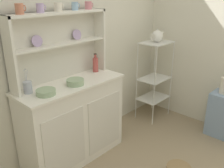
# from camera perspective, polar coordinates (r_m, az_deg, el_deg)

# --- Properties ---
(wall_back) EXTENTS (3.84, 0.05, 2.50)m
(wall_back) POSITION_cam_1_polar(r_m,az_deg,el_deg) (2.76, -10.56, 9.26)
(wall_back) COLOR silver
(wall_back) RESTS_ON ground
(hutch_cabinet) EXTENTS (1.16, 0.45, 0.90)m
(hutch_cabinet) POSITION_cam_1_polar(r_m,az_deg,el_deg) (2.74, -8.90, -8.33)
(hutch_cabinet) COLOR white
(hutch_cabinet) RESTS_ON ground
(hutch_shelf_unit) EXTENTS (1.08, 0.18, 0.69)m
(hutch_shelf_unit) POSITION_cam_1_polar(r_m,az_deg,el_deg) (2.58, -12.26, 9.61)
(hutch_shelf_unit) COLOR silver
(hutch_shelf_unit) RESTS_ON hutch_cabinet
(bakers_rack) EXTENTS (0.45, 0.32, 1.12)m
(bakers_rack) POSITION_cam_1_polar(r_m,az_deg,el_deg) (3.57, 9.78, 2.54)
(bakers_rack) COLOR silver
(bakers_rack) RESTS_ON ground
(cup_terracotta_0) EXTENTS (0.09, 0.07, 0.09)m
(cup_terracotta_0) POSITION_cam_1_polar(r_m,az_deg,el_deg) (2.30, -20.47, 15.89)
(cup_terracotta_0) COLOR #C67556
(cup_terracotta_0) RESTS_ON hutch_shelf_unit
(cup_lilac_1) EXTENTS (0.08, 0.07, 0.08)m
(cup_lilac_1) POSITION_cam_1_polar(r_m,az_deg,el_deg) (2.40, -16.14, 16.43)
(cup_lilac_1) COLOR #B79ECC
(cup_lilac_1) RESTS_ON hutch_shelf_unit
(cup_cream_2) EXTENTS (0.09, 0.07, 0.08)m
(cup_cream_2) POSITION_cam_1_polar(r_m,az_deg,el_deg) (2.50, -12.22, 16.93)
(cup_cream_2) COLOR silver
(cup_cream_2) RESTS_ON hutch_shelf_unit
(cup_sky_3) EXTENTS (0.08, 0.07, 0.08)m
(cup_sky_3) POSITION_cam_1_polar(r_m,az_deg,el_deg) (2.63, -8.49, 17.29)
(cup_sky_3) COLOR #8EB2D1
(cup_sky_3) RESTS_ON hutch_shelf_unit
(cup_rose_4) EXTENTS (0.09, 0.07, 0.08)m
(cup_rose_4) POSITION_cam_1_polar(r_m,az_deg,el_deg) (2.74, -5.43, 17.56)
(cup_rose_4) COLOR #D17A84
(cup_rose_4) RESTS_ON hutch_shelf_unit
(bowl_mixing_large) EXTENTS (0.18, 0.18, 0.05)m
(bowl_mixing_large) POSITION_cam_1_polar(r_m,az_deg,el_deg) (2.32, -14.95, -1.80)
(bowl_mixing_large) COLOR #9EB78E
(bowl_mixing_large) RESTS_ON hutch_cabinet
(bowl_floral_medium) EXTENTS (0.17, 0.17, 0.06)m
(bowl_floral_medium) POSITION_cam_1_polar(r_m,az_deg,el_deg) (2.50, -8.44, 0.46)
(bowl_floral_medium) COLOR #9EB78E
(bowl_floral_medium) RESTS_ON hutch_cabinet
(jam_bottle) EXTENTS (0.06, 0.06, 0.21)m
(jam_bottle) POSITION_cam_1_polar(r_m,az_deg,el_deg) (2.86, -3.82, 4.55)
(jam_bottle) COLOR #B74C47
(jam_bottle) RESTS_ON hutch_cabinet
(utensil_jar) EXTENTS (0.08, 0.08, 0.23)m
(utensil_jar) POSITION_cam_1_polar(r_m,az_deg,el_deg) (2.39, -18.80, -0.67)
(utensil_jar) COLOR #B2B7C6
(utensil_jar) RESTS_ON hutch_cabinet
(porcelain_teapot) EXTENTS (0.25, 0.16, 0.18)m
(porcelain_teapot) POSITION_cam_1_polar(r_m,az_deg,el_deg) (3.44, 10.30, 10.76)
(porcelain_teapot) COLOR white
(porcelain_teapot) RESTS_ON bakers_rack
(flower_vase) EXTENTS (0.10, 0.10, 0.35)m
(flower_vase) POSITION_cam_1_polar(r_m,az_deg,el_deg) (3.37, 24.39, -0.18)
(flower_vase) COLOR silver
(flower_vase) RESTS_ON side_shelf_blue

